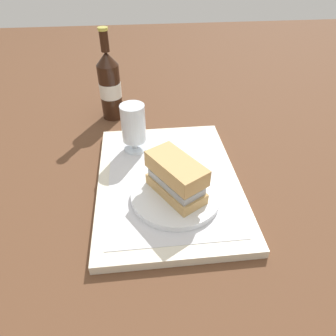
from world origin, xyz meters
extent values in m
plane|color=brown|center=(0.00, 0.00, 0.00)|extent=(3.00, 3.00, 0.00)
cube|color=beige|center=(0.00, 0.00, 0.01)|extent=(0.44, 0.32, 0.02)
cube|color=silver|center=(0.00, 0.00, 0.02)|extent=(0.38, 0.27, 0.00)
cylinder|color=white|center=(-0.07, -0.01, 0.03)|extent=(0.19, 0.19, 0.01)
cube|color=tan|center=(-0.07, -0.01, 0.05)|extent=(0.14, 0.12, 0.02)
cube|color=#9EA3A8|center=(-0.07, -0.01, 0.07)|extent=(0.13, 0.11, 0.02)
cube|color=silver|center=(-0.07, -0.01, 0.08)|extent=(0.12, 0.10, 0.01)
sphere|color=#47932D|center=(-0.02, 0.02, 0.09)|extent=(0.04, 0.04, 0.04)
cube|color=tan|center=(-0.07, -0.01, 0.10)|extent=(0.14, 0.12, 0.04)
cylinder|color=silver|center=(0.12, 0.07, 0.02)|extent=(0.06, 0.06, 0.01)
cylinder|color=silver|center=(0.12, 0.07, 0.04)|extent=(0.01, 0.01, 0.02)
cylinder|color=silver|center=(0.12, 0.07, 0.10)|extent=(0.06, 0.06, 0.09)
cylinder|color=gold|center=(0.12, 0.07, 0.07)|extent=(0.06, 0.06, 0.04)
cylinder|color=white|center=(0.12, 0.07, 0.09)|extent=(0.05, 0.05, 0.01)
cube|color=white|center=(0.08, -0.05, 0.02)|extent=(0.09, 0.07, 0.01)
cylinder|color=black|center=(0.34, 0.14, 0.08)|extent=(0.06, 0.06, 0.17)
cylinder|color=silver|center=(0.34, 0.14, 0.09)|extent=(0.07, 0.07, 0.05)
cone|color=black|center=(0.34, 0.14, 0.18)|extent=(0.06, 0.06, 0.04)
cylinder|color=black|center=(0.34, 0.14, 0.23)|extent=(0.02, 0.02, 0.05)
cylinder|color=#BFB74C|center=(0.34, 0.14, 0.26)|extent=(0.03, 0.03, 0.01)
camera|label=1|loc=(-0.53, 0.06, 0.47)|focal=32.29mm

